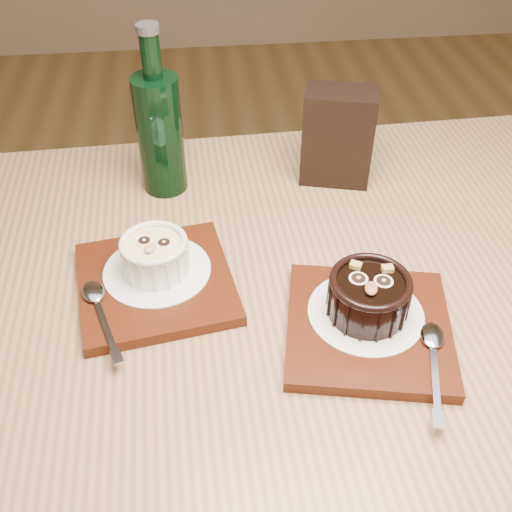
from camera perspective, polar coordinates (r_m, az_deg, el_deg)
The scene contains 12 objects.
ground at distance 1.41m, azimuth 3.78°, elevation -21.78°, with size 5.00×5.00×0.00m, color brown.
table at distance 0.77m, azimuth 2.80°, elevation -9.45°, with size 1.23×0.84×0.75m.
tray_left at distance 0.73m, azimuth -9.51°, elevation -2.55°, with size 0.18×0.18×0.01m, color #491B0C.
doily_left at distance 0.74m, azimuth -9.38°, elevation -1.34°, with size 0.13×0.13×0.00m, color white.
ramekin_white at distance 0.72m, azimuth -9.61°, elevation 0.18°, with size 0.08×0.08×0.05m.
spoon_left at distance 0.70m, azimuth -14.61°, elevation -5.12°, with size 0.03×0.13×0.01m, color silver, non-canonical shape.
tray_right at distance 0.68m, azimuth 10.64°, elevation -6.73°, with size 0.18×0.18×0.01m, color #491B0C.
doily_right at distance 0.69m, azimuth 10.40°, elevation -5.33°, with size 0.13×0.13×0.00m, color white.
ramekin_dark at distance 0.67m, azimuth 10.69°, elevation -3.61°, with size 0.09×0.09×0.05m.
spoon_right at distance 0.65m, azimuth 16.62°, elevation -9.53°, with size 0.03×0.13×0.01m, color silver, non-canonical shape.
condiment_stand at distance 0.88m, azimuth 7.79°, elevation 11.20°, with size 0.10×0.06×0.14m, color black.
green_bottle at distance 0.85m, azimuth -9.16°, elevation 11.71°, with size 0.06×0.06×0.24m.
Camera 1 is at (-0.16, -0.62, 1.26)m, focal length 42.00 mm.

